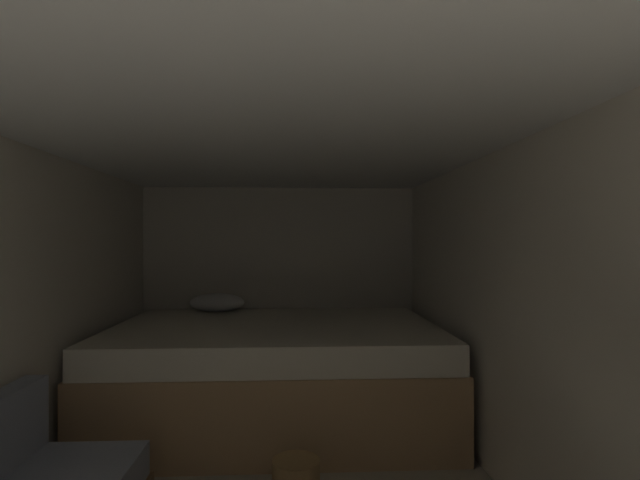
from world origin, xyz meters
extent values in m
cube|color=beige|center=(0.00, 4.51, 0.99)|extent=(2.79, 0.05, 1.98)
cube|color=beige|center=(1.37, 1.91, 0.99)|extent=(0.05, 5.14, 1.98)
cube|color=white|center=(0.00, 1.91, 2.00)|extent=(2.79, 5.14, 0.05)
cube|color=tan|center=(0.00, 3.53, 0.29)|extent=(2.57, 1.82, 0.57)
cube|color=beige|center=(0.00, 3.53, 0.68)|extent=(2.53, 1.78, 0.21)
ellipsoid|color=white|center=(-0.58, 4.22, 0.87)|extent=(0.51, 0.32, 0.17)
camera|label=1|loc=(0.15, -0.42, 1.44)|focal=27.47mm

